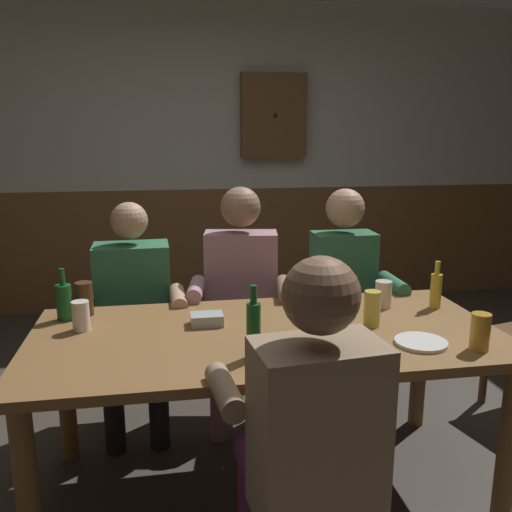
% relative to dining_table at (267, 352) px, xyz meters
% --- Properties ---
extents(ground_plane, '(7.63, 7.63, 0.00)m').
position_rel_dining_table_xyz_m(ground_plane, '(0.00, 0.18, -0.64)').
color(ground_plane, '#423A33').
extents(back_wall_upper, '(6.36, 0.12, 1.57)m').
position_rel_dining_table_xyz_m(back_wall_upper, '(0.00, 2.72, 1.20)').
color(back_wall_upper, beige).
extents(back_wall_wainscot, '(6.36, 0.12, 1.06)m').
position_rel_dining_table_xyz_m(back_wall_wainscot, '(0.00, 2.72, -0.11)').
color(back_wall_wainscot, brown).
rests_on(back_wall_wainscot, ground_plane).
extents(dining_table, '(1.96, 0.93, 0.73)m').
position_rel_dining_table_xyz_m(dining_table, '(0.00, 0.00, 0.00)').
color(dining_table, brown).
rests_on(dining_table, ground_plane).
extents(person_0, '(0.54, 0.55, 1.20)m').
position_rel_dining_table_xyz_m(person_0, '(-0.59, 0.69, 0.02)').
color(person_0, '#33724C').
rests_on(person_0, ground_plane).
extents(person_1, '(0.57, 0.55, 1.27)m').
position_rel_dining_table_xyz_m(person_1, '(-0.01, 0.69, 0.05)').
color(person_1, '#B78493').
rests_on(person_1, ground_plane).
extents(person_2, '(0.49, 0.49, 1.25)m').
position_rel_dining_table_xyz_m(person_2, '(0.59, 0.69, 0.04)').
color(person_2, '#33724C').
rests_on(person_2, ground_plane).
extents(person_3, '(0.53, 0.55, 1.23)m').
position_rel_dining_table_xyz_m(person_3, '(-0.01, -0.69, 0.04)').
color(person_3, '#997F60').
rests_on(person_3, ground_plane).
extents(table_candle, '(0.04, 0.04, 0.08)m').
position_rel_dining_table_xyz_m(table_candle, '(0.23, -0.21, 0.13)').
color(table_candle, '#F9E08C').
rests_on(table_candle, dining_table).
extents(condiment_caddy, '(0.14, 0.10, 0.05)m').
position_rel_dining_table_xyz_m(condiment_caddy, '(-0.24, 0.13, 0.12)').
color(condiment_caddy, '#B2B7BC').
rests_on(condiment_caddy, dining_table).
extents(plate_0, '(0.21, 0.21, 0.01)m').
position_rel_dining_table_xyz_m(plate_0, '(0.58, -0.24, 0.10)').
color(plate_0, white).
rests_on(plate_0, dining_table).
extents(bottle_0, '(0.07, 0.07, 0.24)m').
position_rel_dining_table_xyz_m(bottle_0, '(-0.86, 0.30, 0.18)').
color(bottle_0, '#195923').
rests_on(bottle_0, dining_table).
extents(bottle_1, '(0.05, 0.05, 0.23)m').
position_rel_dining_table_xyz_m(bottle_1, '(0.85, 0.18, 0.18)').
color(bottle_1, gold).
rests_on(bottle_1, dining_table).
extents(bottle_2, '(0.05, 0.05, 0.28)m').
position_rel_dining_table_xyz_m(bottle_2, '(-0.10, -0.25, 0.21)').
color(bottle_2, '#195923').
rests_on(bottle_2, dining_table).
extents(pint_glass_0, '(0.07, 0.07, 0.13)m').
position_rel_dining_table_xyz_m(pint_glass_0, '(-0.77, 0.15, 0.16)').
color(pint_glass_0, white).
rests_on(pint_glass_0, dining_table).
extents(pint_glass_1, '(0.08, 0.08, 0.13)m').
position_rel_dining_table_xyz_m(pint_glass_1, '(0.61, 0.23, 0.16)').
color(pint_glass_1, white).
rests_on(pint_glass_1, dining_table).
extents(pint_glass_2, '(0.07, 0.07, 0.15)m').
position_rel_dining_table_xyz_m(pint_glass_2, '(0.77, -0.33, 0.16)').
color(pint_glass_2, gold).
rests_on(pint_glass_2, dining_table).
extents(pint_glass_3, '(0.07, 0.07, 0.16)m').
position_rel_dining_table_xyz_m(pint_glass_3, '(0.46, -0.01, 0.17)').
color(pint_glass_3, '#E5C64C').
rests_on(pint_glass_3, dining_table).
extents(pint_glass_4, '(0.08, 0.08, 0.16)m').
position_rel_dining_table_xyz_m(pint_glass_4, '(-0.78, 0.35, 0.17)').
color(pint_glass_4, '#4C2D19').
rests_on(pint_glass_4, dining_table).
extents(wall_dart_cabinet, '(0.56, 0.15, 0.70)m').
position_rel_dining_table_xyz_m(wall_dart_cabinet, '(0.55, 2.59, 1.05)').
color(wall_dart_cabinet, brown).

